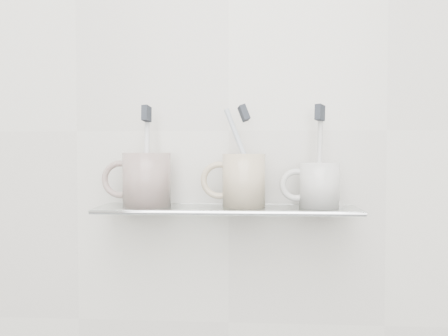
# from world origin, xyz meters

# --- Properties ---
(wall_back) EXTENTS (2.50, 0.00, 2.50)m
(wall_back) POSITION_xyz_m (0.00, 1.10, 1.25)
(wall_back) COLOR beige
(wall_back) RESTS_ON ground
(shelf_glass) EXTENTS (0.50, 0.12, 0.01)m
(shelf_glass) POSITION_xyz_m (0.00, 1.04, 1.10)
(shelf_glass) COLOR silver
(shelf_glass) RESTS_ON wall_back
(shelf_rail) EXTENTS (0.50, 0.01, 0.01)m
(shelf_rail) POSITION_xyz_m (0.00, 0.98, 1.10)
(shelf_rail) COLOR silver
(shelf_rail) RESTS_ON shelf_glass
(bracket_left) EXTENTS (0.02, 0.03, 0.02)m
(bracket_left) POSITION_xyz_m (-0.21, 1.09, 1.09)
(bracket_left) COLOR silver
(bracket_left) RESTS_ON wall_back
(bracket_right) EXTENTS (0.02, 0.03, 0.02)m
(bracket_right) POSITION_xyz_m (0.21, 1.09, 1.09)
(bracket_right) COLOR silver
(bracket_right) RESTS_ON wall_back
(mug_left) EXTENTS (0.10, 0.10, 0.10)m
(mug_left) POSITION_xyz_m (-0.16, 1.04, 1.15)
(mug_left) COLOR silver
(mug_left) RESTS_ON shelf_glass
(mug_left_handle) EXTENTS (0.07, 0.01, 0.07)m
(mug_left_handle) POSITION_xyz_m (-0.21, 1.04, 1.15)
(mug_left_handle) COLOR silver
(mug_left_handle) RESTS_ON mug_left
(toothbrush_left) EXTENTS (0.02, 0.04, 0.19)m
(toothbrush_left) POSITION_xyz_m (-0.16, 1.04, 1.20)
(toothbrush_left) COLOR white
(toothbrush_left) RESTS_ON mug_left
(bristles_left) EXTENTS (0.02, 0.03, 0.03)m
(bristles_left) POSITION_xyz_m (-0.16, 1.04, 1.28)
(bristles_left) COLOR #252930
(bristles_left) RESTS_ON toothbrush_left
(mug_center) EXTENTS (0.11, 0.11, 0.10)m
(mug_center) POSITION_xyz_m (0.03, 1.04, 1.15)
(mug_center) COLOR beige
(mug_center) RESTS_ON shelf_glass
(mug_center_handle) EXTENTS (0.07, 0.01, 0.07)m
(mug_center_handle) POSITION_xyz_m (-0.02, 1.04, 1.15)
(mug_center_handle) COLOR beige
(mug_center_handle) RESTS_ON mug_center
(toothbrush_center) EXTENTS (0.08, 0.03, 0.18)m
(toothbrush_center) POSITION_xyz_m (0.03, 1.04, 1.20)
(toothbrush_center) COLOR #B0C0D0
(toothbrush_center) RESTS_ON mug_center
(bristles_center) EXTENTS (0.03, 0.03, 0.04)m
(bristles_center) POSITION_xyz_m (0.03, 1.04, 1.28)
(bristles_center) COLOR #252930
(bristles_center) RESTS_ON toothbrush_center
(mug_right) EXTENTS (0.09, 0.09, 0.09)m
(mug_right) POSITION_xyz_m (0.18, 1.04, 1.14)
(mug_right) COLOR silver
(mug_right) RESTS_ON shelf_glass
(mug_right_handle) EXTENTS (0.06, 0.01, 0.06)m
(mug_right_handle) POSITION_xyz_m (0.13, 1.04, 1.14)
(mug_right_handle) COLOR silver
(mug_right_handle) RESTS_ON mug_right
(toothbrush_right) EXTENTS (0.02, 0.03, 0.19)m
(toothbrush_right) POSITION_xyz_m (0.18, 1.04, 1.20)
(toothbrush_right) COLOR beige
(toothbrush_right) RESTS_ON mug_right
(bristles_right) EXTENTS (0.02, 0.03, 0.03)m
(bristles_right) POSITION_xyz_m (0.18, 1.04, 1.28)
(bristles_right) COLOR #252930
(bristles_right) RESTS_ON toothbrush_right
(chrome_cap) EXTENTS (0.03, 0.03, 0.01)m
(chrome_cap) POSITION_xyz_m (0.21, 1.04, 1.11)
(chrome_cap) COLOR silver
(chrome_cap) RESTS_ON shelf_glass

